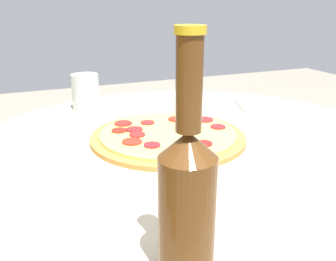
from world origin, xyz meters
name	(u,v)px	position (x,y,z in m)	size (l,w,h in m)	color
table	(191,210)	(0.00, 0.00, 0.59)	(0.98, 0.98, 0.76)	#B2A893
pizza	(168,136)	(0.05, 0.04, 0.76)	(0.34, 0.34, 0.02)	#B77F3D
beer_bottle	(187,195)	(-0.35, 0.18, 0.85)	(0.06, 0.06, 0.27)	#563314
drinking_glass	(86,92)	(0.35, 0.16, 0.81)	(0.07, 0.07, 0.10)	#ADBCC6
napkin	(252,105)	(0.20, -0.29, 0.76)	(0.15, 0.12, 0.01)	white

